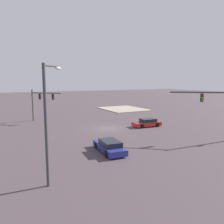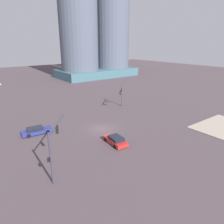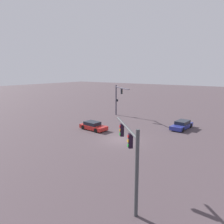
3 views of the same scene
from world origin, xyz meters
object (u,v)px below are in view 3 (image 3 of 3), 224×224
object	(u,v)px
traffic_signal_opposite_side	(130,149)
traffic_signal_near_corner	(119,95)
sedan_car_waiting_far	(93,126)
sedan_car_approaching	(182,125)

from	to	relation	value
traffic_signal_opposite_side	traffic_signal_near_corner	bearing A→B (deg)	-9.92
traffic_signal_near_corner	traffic_signal_opposite_side	world-z (taller)	traffic_signal_near_corner
traffic_signal_opposite_side	sedan_car_waiting_far	size ratio (longest dim) A/B	1.23
sedan_car_waiting_far	traffic_signal_near_corner	bearing A→B (deg)	106.84
traffic_signal_opposite_side	sedan_car_approaching	size ratio (longest dim) A/B	1.09
traffic_signal_near_corner	sedan_car_approaching	world-z (taller)	traffic_signal_near_corner
traffic_signal_near_corner	sedan_car_approaching	bearing A→B (deg)	28.58
traffic_signal_near_corner	sedan_car_approaching	xyz separation A→B (m)	(1.93, 12.81, -3.50)
traffic_signal_opposite_side	sedan_car_approaching	world-z (taller)	traffic_signal_opposite_side
traffic_signal_near_corner	sedan_car_waiting_far	world-z (taller)	traffic_signal_near_corner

